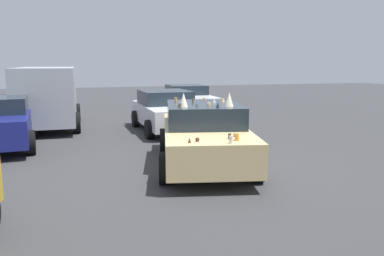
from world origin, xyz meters
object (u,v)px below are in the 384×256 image
parked_van_behind_left (48,94)px  parked_sedan_row_back_center (167,111)px  art_car_decorated (204,134)px  parked_sedan_behind_right (188,100)px

parked_van_behind_left → parked_sedan_row_back_center: (-1.80, -4.08, -0.53)m
parked_van_behind_left → art_car_decorated: bearing=30.8°
parked_sedan_row_back_center → parked_van_behind_left: bearing=-116.4°
art_car_decorated → parked_sedan_row_back_center: art_car_decorated is taller
art_car_decorated → parked_sedan_row_back_center: bearing=-169.9°
parked_sedan_behind_right → parked_sedan_row_back_center: bearing=-24.5°
parked_sedan_row_back_center → parked_sedan_behind_right: bearing=152.0°
parked_van_behind_left → parked_sedan_behind_right: bearing=108.8°
parked_sedan_row_back_center → parked_sedan_behind_right: size_ratio=0.93×
art_car_decorated → parked_sedan_behind_right: (8.58, -1.97, -0.04)m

